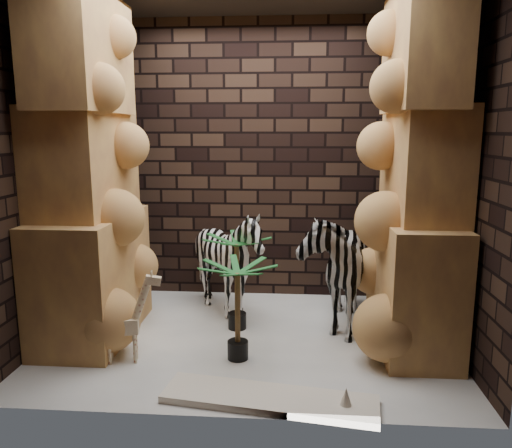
# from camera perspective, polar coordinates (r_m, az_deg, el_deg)

# --- Properties ---
(floor) EXTENTS (3.50, 3.50, 0.00)m
(floor) POSITION_cam_1_polar(r_m,az_deg,el_deg) (4.55, -0.95, -13.03)
(floor) COLOR white
(floor) RESTS_ON ground
(wall_back) EXTENTS (3.50, 0.00, 3.50)m
(wall_back) POSITION_cam_1_polar(r_m,az_deg,el_deg) (5.42, 0.21, 7.21)
(wall_back) COLOR black
(wall_back) RESTS_ON ground
(wall_front) EXTENTS (3.50, 0.00, 3.50)m
(wall_front) POSITION_cam_1_polar(r_m,az_deg,el_deg) (2.94, -3.26, 4.24)
(wall_front) COLOR black
(wall_front) RESTS_ON ground
(wall_left) EXTENTS (0.00, 3.00, 3.00)m
(wall_left) POSITION_cam_1_polar(r_m,az_deg,el_deg) (4.67, -23.02, 5.81)
(wall_left) COLOR black
(wall_left) RESTS_ON ground
(wall_right) EXTENTS (0.00, 3.00, 3.00)m
(wall_right) POSITION_cam_1_polar(r_m,az_deg,el_deg) (4.38, 22.56, 5.56)
(wall_right) COLOR black
(wall_right) RESTS_ON ground
(rock_pillar_left) EXTENTS (0.68, 1.30, 3.00)m
(rock_pillar_left) POSITION_cam_1_polar(r_m,az_deg,el_deg) (4.53, -19.06, 5.94)
(rock_pillar_left) COLOR #E0AC58
(rock_pillar_left) RESTS_ON floor
(rock_pillar_right) EXTENTS (0.58, 1.25, 3.00)m
(rock_pillar_right) POSITION_cam_1_polar(r_m,az_deg,el_deg) (4.29, 18.35, 5.74)
(rock_pillar_right) COLOR #E0AC58
(rock_pillar_right) RESTS_ON floor
(zebra_right) EXTENTS (0.73, 1.19, 1.33)m
(zebra_right) POSITION_cam_1_polar(r_m,az_deg,el_deg) (4.74, 9.01, -3.66)
(zebra_right) COLOR white
(zebra_right) RESTS_ON floor
(zebra_left) EXTENTS (1.00, 1.19, 1.00)m
(zebra_left) POSITION_cam_1_polar(r_m,az_deg,el_deg) (4.94, -3.16, -4.94)
(zebra_left) COLOR white
(zebra_left) RESTS_ON floor
(giraffe_toy) EXTENTS (0.41, 0.21, 0.77)m
(giraffe_toy) POSITION_cam_1_polar(r_m,az_deg,el_deg) (4.12, -15.28, -10.22)
(giraffe_toy) COLOR beige
(giraffe_toy) RESTS_ON floor
(palm_front) EXTENTS (0.36, 0.36, 0.91)m
(palm_front) POSITION_cam_1_polar(r_m,az_deg,el_deg) (4.61, -2.21, -6.69)
(palm_front) COLOR #144A18
(palm_front) RESTS_ON floor
(palm_back) EXTENTS (0.36, 0.36, 0.82)m
(palm_back) POSITION_cam_1_polar(r_m,az_deg,el_deg) (4.03, -2.14, -9.95)
(palm_back) COLOR #144A18
(palm_back) RESTS_ON floor
(surfboard) EXTENTS (1.51, 0.58, 0.05)m
(surfboard) POSITION_cam_1_polar(r_m,az_deg,el_deg) (3.59, 1.53, -19.51)
(surfboard) COLOR white
(surfboard) RESTS_ON floor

